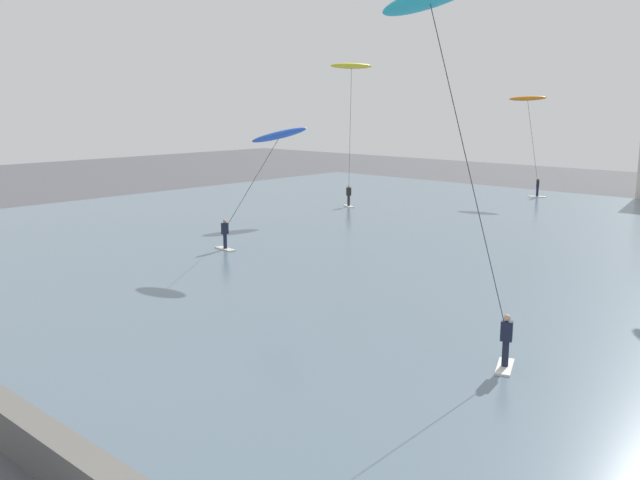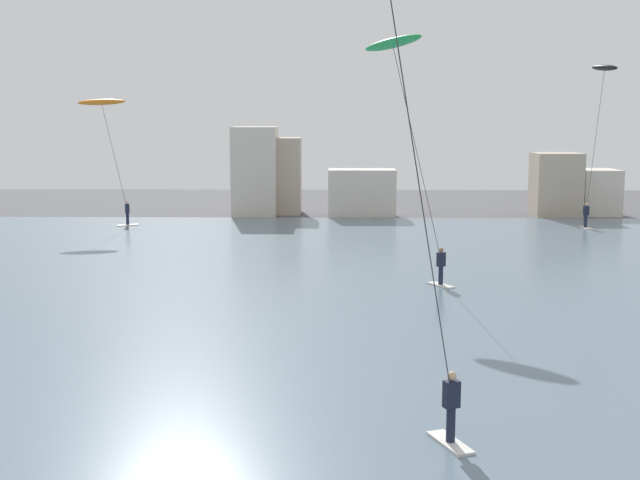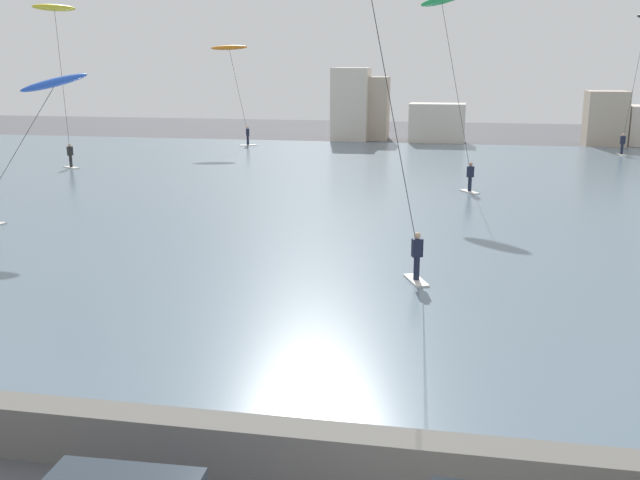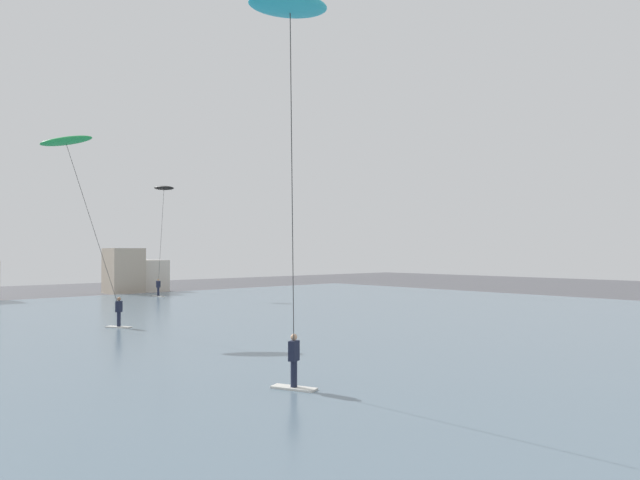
# 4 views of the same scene
# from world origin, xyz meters

# --- Properties ---
(water_bay) EXTENTS (84.00, 52.00, 0.10)m
(water_bay) POSITION_xyz_m (0.00, 30.22, 0.05)
(water_bay) COLOR slate
(water_bay) RESTS_ON ground
(far_shore_buildings) EXTENTS (28.40, 4.86, 6.50)m
(far_shore_buildings) POSITION_xyz_m (0.64, 58.86, 2.54)
(far_shore_buildings) COLOR beige
(far_shore_buildings) RESTS_ON ground
(kitesurfer_green) EXTENTS (3.95, 4.48, 10.80)m
(kitesurfer_green) POSITION_xyz_m (0.74, 34.81, 9.26)
(kitesurfer_green) COLOR silver
(kitesurfer_green) RESTS_ON water_bay
(kitesurfer_black) EXTENTS (2.16, 3.08, 10.54)m
(kitesurfer_black) POSITION_xyz_m (15.00, 51.94, 8.88)
(kitesurfer_black) COLOR silver
(kitesurfer_black) RESTS_ON water_bay
(kitesurfer_orange) EXTENTS (3.86, 1.88, 8.38)m
(kitesurfer_orange) POSITION_xyz_m (-17.16, 52.05, 7.40)
(kitesurfer_orange) COLOR silver
(kitesurfer_orange) RESTS_ON water_bay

